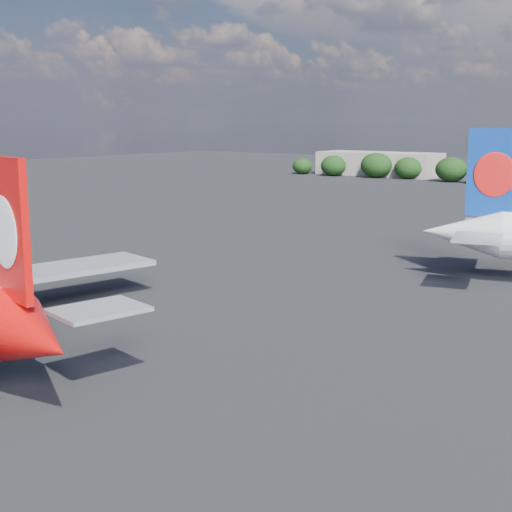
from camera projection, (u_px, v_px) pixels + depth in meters
The scene contains 3 objects.
ground at pixel (362, 248), 106.41m from camera, with size 500.00×500.00×0.00m, color black.
terminal_building at pixel (379, 164), 247.76m from camera, with size 42.00×16.00×8.00m.
highway_sign at pixel (499, 175), 207.69m from camera, with size 6.00×0.30×4.50m.
Camera 1 is at (49.95, -33.43, 18.80)m, focal length 50.00 mm.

